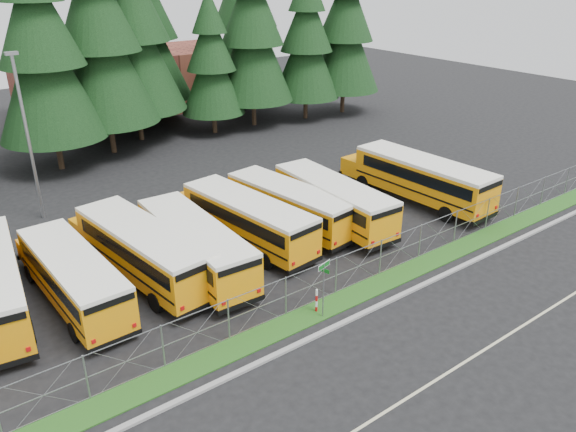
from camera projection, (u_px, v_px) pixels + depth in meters
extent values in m
plane|color=black|center=(337.00, 279.00, 28.52)|extent=(120.00, 120.00, 0.00)
cube|color=gray|center=(381.00, 305.00, 26.24)|extent=(50.00, 0.25, 0.12)
cube|color=#1C4B15|center=(360.00, 292.00, 27.27)|extent=(50.00, 1.40, 0.06)
cube|color=beige|center=(468.00, 360.00, 22.70)|extent=(50.00, 0.12, 0.01)
cube|color=brown|center=(131.00, 82.00, 59.63)|extent=(22.00, 10.00, 6.00)
cylinder|color=gray|center=(323.00, 291.00, 24.86)|extent=(0.06, 0.06, 2.80)
cube|color=#0D6118|center=(324.00, 266.00, 24.32)|extent=(0.78, 0.22, 0.22)
cube|color=white|center=(324.00, 266.00, 24.32)|extent=(0.82, 0.23, 0.26)
cube|color=#0D6118|center=(324.00, 270.00, 24.42)|extent=(0.16, 0.54, 0.18)
cylinder|color=#B20C0C|center=(316.00, 301.00, 25.56)|extent=(0.11, 0.11, 1.20)
cylinder|color=gray|center=(29.00, 141.00, 33.16)|extent=(0.20, 0.20, 10.00)
cube|color=gray|center=(11.00, 53.00, 31.06)|extent=(0.70, 0.35, 0.18)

